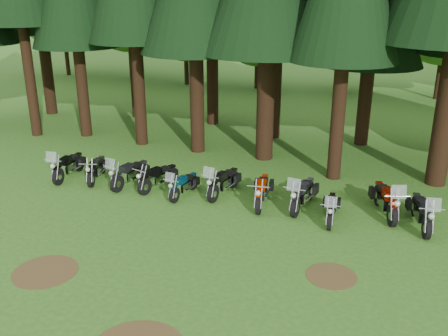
{
  "coord_description": "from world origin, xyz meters",
  "views": [
    {
      "loc": [
        5.78,
        -11.57,
        7.46
      ],
      "look_at": [
        -0.26,
        5.0,
        1.0
      ],
      "focal_mm": 40.0,
      "sensor_mm": 36.0,
      "label": 1
    }
  ],
  "objects": [
    {
      "name": "ground",
      "position": [
        0.0,
        0.0,
        0.0
      ],
      "size": [
        120.0,
        120.0,
        0.0
      ],
      "primitive_type": "plane",
      "color": "#2E651D",
      "rests_on": "ground"
    },
    {
      "name": "decid_0",
      "position": [
        -22.1,
        25.26,
        5.9
      ],
      "size": [
        8.0,
        7.78,
        10.0
      ],
      "color": "black",
      "rests_on": "ground"
    },
    {
      "name": "decid_1",
      "position": [
        -15.99,
        25.76,
        5.83
      ],
      "size": [
        7.91,
        7.69,
        9.88
      ],
      "color": "black",
      "rests_on": "ground"
    },
    {
      "name": "decid_2",
      "position": [
        -10.43,
        24.78,
        4.95
      ],
      "size": [
        6.72,
        6.53,
        8.4
      ],
      "color": "black",
      "rests_on": "ground"
    },
    {
      "name": "decid_3",
      "position": [
        -4.71,
        25.13,
        4.51
      ],
      "size": [
        6.12,
        5.95,
        7.65
      ],
      "color": "black",
      "rests_on": "ground"
    },
    {
      "name": "decid_4",
      "position": [
        1.58,
        26.32,
        4.37
      ],
      "size": [
        5.93,
        5.76,
        7.41
      ],
      "color": "black",
      "rests_on": "ground"
    },
    {
      "name": "dirt_patch_0",
      "position": [
        -3.0,
        -2.0,
        0.01
      ],
      "size": [
        1.8,
        1.8,
        0.01
      ],
      "primitive_type": "cylinder",
      "color": "#4C3D1E",
      "rests_on": "ground"
    },
    {
      "name": "dirt_patch_1",
      "position": [
        4.5,
        0.5,
        0.01
      ],
      "size": [
        1.4,
        1.4,
        0.01
      ],
      "primitive_type": "cylinder",
      "color": "#4C3D1E",
      "rests_on": "ground"
    },
    {
      "name": "motorcycle_0",
      "position": [
        -6.81,
        4.28,
        0.49
      ],
      "size": [
        0.56,
        2.35,
        1.48
      ],
      "rotation": [
        0.0,
        0.0,
        0.11
      ],
      "color": "black",
      "rests_on": "ground"
    },
    {
      "name": "motorcycle_1",
      "position": [
        -5.59,
        4.47,
        0.45
      ],
      "size": [
        0.77,
        2.11,
        0.88
      ],
      "rotation": [
        0.0,
        0.0,
        0.3
      ],
      "color": "black",
      "rests_on": "ground"
    },
    {
      "name": "motorcycle_2",
      "position": [
        -3.99,
        4.41,
        0.48
      ],
      "size": [
        0.67,
        2.3,
        1.45
      ],
      "rotation": [
        0.0,
        0.0,
        -0.17
      ],
      "color": "black",
      "rests_on": "ground"
    },
    {
      "name": "motorcycle_3",
      "position": [
        -2.8,
        4.51,
        0.45
      ],
      "size": [
        0.75,
        2.12,
        0.89
      ],
      "rotation": [
        0.0,
        0.0,
        -0.29
      ],
      "color": "black",
      "rests_on": "ground"
    },
    {
      "name": "motorcycle_4",
      "position": [
        -1.57,
        4.16,
        0.42
      ],
      "size": [
        0.47,
        2.0,
        1.26
      ],
      "rotation": [
        0.0,
        0.0,
        -0.1
      ],
      "color": "black",
      "rests_on": "ground"
    },
    {
      "name": "motorcycle_5",
      "position": [
        -0.21,
        4.79,
        0.49
      ],
      "size": [
        0.62,
        2.33,
        1.46
      ],
      "rotation": [
        0.0,
        0.0,
        -0.15
      ],
      "color": "black",
      "rests_on": "ground"
    },
    {
      "name": "motorcycle_6",
      "position": [
        1.39,
        4.44,
        0.49
      ],
      "size": [
        0.5,
        2.34,
        0.96
      ],
      "rotation": [
        0.0,
        0.0,
        0.15
      ],
      "color": "black",
      "rests_on": "ground"
    },
    {
      "name": "motorcycle_7",
      "position": [
        2.83,
        4.63,
        0.51
      ],
      "size": [
        0.56,
        2.43,
        1.52
      ],
      "rotation": [
        0.0,
        0.0,
        -0.09
      ],
      "color": "black",
      "rests_on": "ground"
    },
    {
      "name": "motorcycle_8",
      "position": [
        3.94,
        3.93,
        0.43
      ],
      "size": [
        0.47,
        2.04,
        1.28
      ],
      "rotation": [
        0.0,
        0.0,
        0.1
      ],
      "color": "black",
      "rests_on": "ground"
    },
    {
      "name": "motorcycle_9",
      "position": [
        5.63,
        5.03,
        0.53
      ],
      "size": [
        1.09,
        2.48,
        1.58
      ],
      "rotation": [
        0.0,
        0.0,
        0.32
      ],
      "color": "black",
      "rests_on": "ground"
    },
    {
      "name": "motorcycle_10",
      "position": [
        6.78,
        4.48,
        0.5
      ],
      "size": [
        0.78,
        2.4,
        1.51
      ],
      "rotation": [
        0.0,
        0.0,
        0.2
      ],
      "color": "black",
      "rests_on": "ground"
    }
  ]
}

